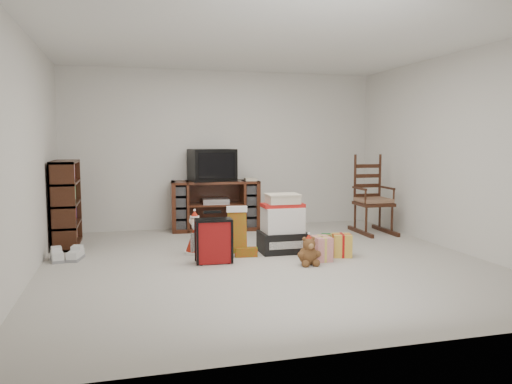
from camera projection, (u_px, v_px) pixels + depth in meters
room at (267, 154)px, 5.62m from camera, size 5.01×5.01×2.51m
tv_stand at (215, 205)px, 7.80m from camera, size 1.39×0.59×0.77m
bookshelf at (66, 205)px, 6.63m from camera, size 0.31×0.93×1.13m
rocking_chair at (371, 205)px, 7.59m from camera, size 0.51×0.83×1.23m
gift_pile at (282, 227)px, 6.24m from camera, size 0.57×0.42×0.72m
red_suitcase at (214, 241)px, 5.69m from camera, size 0.40×0.22×0.60m
stocking at (237, 231)px, 6.01m from camera, size 0.30×0.15×0.62m
teddy_bear at (308, 253)px, 5.61m from camera, size 0.21×0.19×0.32m
santa_figurine at (275, 225)px, 6.83m from camera, size 0.31×0.29×0.63m
mrs_claus_figurine at (195, 237)px, 6.17m from camera, size 0.27×0.25×0.54m
sneaker_pair at (66, 256)px, 5.83m from camera, size 0.40×0.33×0.11m
gift_cluster at (331, 245)px, 6.09m from camera, size 0.52×0.80×0.24m
crt_television at (212, 165)px, 7.72m from camera, size 0.73×0.57×0.49m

